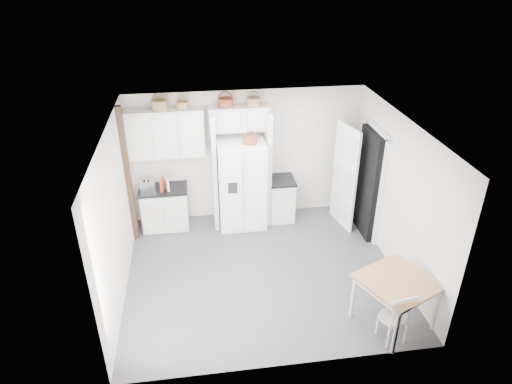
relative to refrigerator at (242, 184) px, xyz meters
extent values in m
plane|color=#505052|center=(0.15, -1.60, -0.87)|extent=(4.50, 4.50, 0.00)
plane|color=white|center=(0.15, -1.60, 1.73)|extent=(4.50, 4.50, 0.00)
plane|color=silver|center=(0.15, 0.40, 0.43)|extent=(4.50, 0.00, 4.50)
plane|color=silver|center=(-2.10, -1.60, 0.43)|extent=(0.00, 4.00, 4.00)
plane|color=silver|center=(2.40, -1.60, 0.43)|extent=(0.00, 4.00, 4.00)
cube|color=white|center=(0.00, 0.00, 0.00)|extent=(0.90, 0.72, 1.74)
cube|color=silver|center=(-1.50, 0.10, -0.47)|extent=(0.87, 0.55, 0.81)
cube|color=silver|center=(0.80, 0.10, -0.45)|extent=(0.48, 0.57, 0.84)
cube|color=#99613D|center=(1.85, -3.05, -0.48)|extent=(1.25, 1.25, 0.79)
cube|color=silver|center=(1.71, -3.35, -0.47)|extent=(0.45, 0.42, 0.81)
cube|color=black|center=(-1.50, 0.10, -0.04)|extent=(0.91, 0.59, 0.04)
cube|color=black|center=(0.80, 0.10, -0.01)|extent=(0.51, 0.61, 0.04)
cube|color=silver|center=(-1.78, 0.07, 0.07)|extent=(0.31, 0.23, 0.19)
cube|color=#B1341D|center=(-1.50, 0.02, 0.11)|extent=(0.08, 0.18, 0.26)
cube|color=beige|center=(-1.40, 0.02, 0.10)|extent=(0.07, 0.17, 0.24)
cylinder|color=#935B39|center=(-1.41, 0.23, 1.56)|extent=(0.29, 0.29, 0.17)
cylinder|color=#935B39|center=(-1.01, 0.23, 1.54)|extent=(0.22, 0.22, 0.13)
cylinder|color=maroon|center=(-0.25, 0.23, 1.56)|extent=(0.28, 0.28, 0.16)
cylinder|color=#935B39|center=(0.26, 0.23, 1.55)|extent=(0.26, 0.26, 0.15)
cylinder|color=maroon|center=(0.16, -0.10, 0.94)|extent=(0.25, 0.25, 0.13)
cube|color=silver|center=(-1.35, 0.23, 1.03)|extent=(1.40, 0.34, 0.90)
cube|color=silver|center=(0.00, 0.23, 1.25)|extent=(1.12, 0.34, 0.45)
cube|color=silver|center=(-0.51, 0.10, 0.28)|extent=(0.08, 0.60, 2.30)
cube|color=silver|center=(0.51, 0.10, 0.28)|extent=(0.08, 0.60, 2.30)
cube|color=#372413|center=(-2.05, -0.25, 0.43)|extent=(0.09, 0.09, 2.60)
cube|color=black|center=(2.31, -0.60, 0.15)|extent=(0.18, 0.85, 2.05)
cube|color=white|center=(1.95, -0.27, 0.15)|extent=(0.21, 0.79, 2.05)
camera|label=1|loc=(-0.84, -7.74, 4.02)|focal=32.00mm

